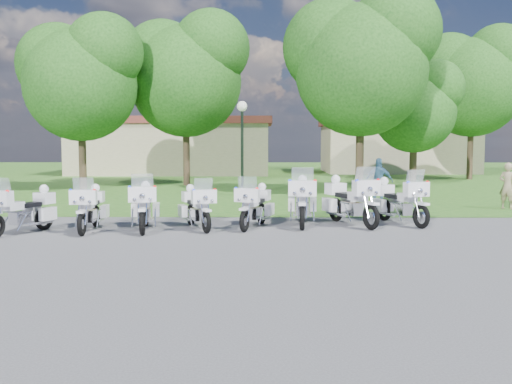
{
  "coord_description": "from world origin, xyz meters",
  "views": [
    {
      "loc": [
        0.72,
        -14.49,
        2.32
      ],
      "look_at": [
        0.5,
        1.2,
        0.95
      ],
      "focal_mm": 40.0,
      "sensor_mm": 36.0,
      "label": 1
    }
  ],
  "objects_px": {
    "motorcycle_5": "(302,200)",
    "bystander_a": "(508,186)",
    "motorcycle_4": "(255,206)",
    "motorcycle_6": "(350,200)",
    "bystander_c": "(379,182)",
    "motorcycle_1": "(90,208)",
    "motorcycle_2": "(144,206)",
    "motorcycle_3": "(197,207)",
    "motorcycle_7": "(399,201)",
    "lamp_post": "(242,124)",
    "motorcycle_0": "(24,210)"
  },
  "relations": [
    {
      "from": "motorcycle_2",
      "to": "bystander_c",
      "type": "relative_size",
      "value": 1.32
    },
    {
      "from": "motorcycle_2",
      "to": "bystander_c",
      "type": "xyz_separation_m",
      "value": [
        7.46,
        6.28,
        0.22
      ]
    },
    {
      "from": "motorcycle_5",
      "to": "bystander_c",
      "type": "height_order",
      "value": "bystander_c"
    },
    {
      "from": "bystander_a",
      "to": "motorcycle_6",
      "type": "bearing_deg",
      "value": 77.08
    },
    {
      "from": "motorcycle_0",
      "to": "motorcycle_7",
      "type": "height_order",
      "value": "motorcycle_7"
    },
    {
      "from": "motorcycle_5",
      "to": "motorcycle_7",
      "type": "distance_m",
      "value": 2.78
    },
    {
      "from": "bystander_c",
      "to": "motorcycle_0",
      "type": "bearing_deg",
      "value": 47.66
    },
    {
      "from": "motorcycle_2",
      "to": "motorcycle_6",
      "type": "bearing_deg",
      "value": -178.24
    },
    {
      "from": "lamp_post",
      "to": "motorcycle_2",
      "type": "bearing_deg",
      "value": -103.24
    },
    {
      "from": "motorcycle_2",
      "to": "lamp_post",
      "type": "height_order",
      "value": "lamp_post"
    },
    {
      "from": "motorcycle_1",
      "to": "motorcycle_7",
      "type": "distance_m",
      "value": 8.54
    },
    {
      "from": "bystander_a",
      "to": "bystander_c",
      "type": "height_order",
      "value": "bystander_c"
    },
    {
      "from": "motorcycle_1",
      "to": "motorcycle_6",
      "type": "bearing_deg",
      "value": -174.45
    },
    {
      "from": "motorcycle_0",
      "to": "bystander_a",
      "type": "height_order",
      "value": "bystander_a"
    },
    {
      "from": "motorcycle_3",
      "to": "lamp_post",
      "type": "distance_m",
      "value": 9.64
    },
    {
      "from": "motorcycle_2",
      "to": "bystander_a",
      "type": "relative_size",
      "value": 1.41
    },
    {
      "from": "motorcycle_2",
      "to": "motorcycle_0",
      "type": "bearing_deg",
      "value": 4.17
    },
    {
      "from": "bystander_c",
      "to": "motorcycle_1",
      "type": "bearing_deg",
      "value": 49.9
    },
    {
      "from": "motorcycle_2",
      "to": "motorcycle_7",
      "type": "distance_m",
      "value": 7.13
    },
    {
      "from": "motorcycle_0",
      "to": "motorcycle_2",
      "type": "relative_size",
      "value": 0.9
    },
    {
      "from": "motorcycle_1",
      "to": "motorcycle_7",
      "type": "relative_size",
      "value": 0.97
    },
    {
      "from": "motorcycle_2",
      "to": "motorcycle_6",
      "type": "xyz_separation_m",
      "value": [
        5.59,
        1.02,
        0.06
      ]
    },
    {
      "from": "motorcycle_0",
      "to": "motorcycle_7",
      "type": "xyz_separation_m",
      "value": [
        9.96,
        1.91,
        0.05
      ]
    },
    {
      "from": "motorcycle_6",
      "to": "bystander_c",
      "type": "bearing_deg",
      "value": -133.67
    },
    {
      "from": "motorcycle_3",
      "to": "motorcycle_4",
      "type": "relative_size",
      "value": 0.95
    },
    {
      "from": "motorcycle_6",
      "to": "motorcycle_2",
      "type": "bearing_deg",
      "value": -13.78
    },
    {
      "from": "lamp_post",
      "to": "bystander_c",
      "type": "relative_size",
      "value": 2.36
    },
    {
      "from": "motorcycle_4",
      "to": "bystander_c",
      "type": "xyz_separation_m",
      "value": [
        4.54,
        5.79,
        0.26
      ]
    },
    {
      "from": "bystander_a",
      "to": "motorcycle_5",
      "type": "bearing_deg",
      "value": 72.13
    },
    {
      "from": "motorcycle_7",
      "to": "lamp_post",
      "type": "relative_size",
      "value": 0.54
    },
    {
      "from": "motorcycle_3",
      "to": "bystander_a",
      "type": "xyz_separation_m",
      "value": [
        10.26,
        4.62,
        0.22
      ]
    },
    {
      "from": "motorcycle_4",
      "to": "motorcycle_7",
      "type": "relative_size",
      "value": 0.94
    },
    {
      "from": "motorcycle_4",
      "to": "motorcycle_7",
      "type": "height_order",
      "value": "motorcycle_7"
    },
    {
      "from": "motorcycle_2",
      "to": "lamp_post",
      "type": "distance_m",
      "value": 10.06
    },
    {
      "from": "motorcycle_2",
      "to": "motorcycle_3",
      "type": "xyz_separation_m",
      "value": [
        1.37,
        0.23,
        -0.05
      ]
    },
    {
      "from": "motorcycle_5",
      "to": "motorcycle_3",
      "type": "bearing_deg",
      "value": 19.12
    },
    {
      "from": "motorcycle_0",
      "to": "motorcycle_2",
      "type": "height_order",
      "value": "motorcycle_2"
    },
    {
      "from": "motorcycle_4",
      "to": "motorcycle_6",
      "type": "relative_size",
      "value": 0.89
    },
    {
      "from": "motorcycle_3",
      "to": "motorcycle_1",
      "type": "bearing_deg",
      "value": -14.52
    },
    {
      "from": "motorcycle_5",
      "to": "bystander_a",
      "type": "relative_size",
      "value": 1.53
    },
    {
      "from": "motorcycle_0",
      "to": "bystander_c",
      "type": "bearing_deg",
      "value": -121.78
    },
    {
      "from": "motorcycle_4",
      "to": "lamp_post",
      "type": "height_order",
      "value": "lamp_post"
    },
    {
      "from": "motorcycle_1",
      "to": "motorcycle_2",
      "type": "bearing_deg",
      "value": -177.68
    },
    {
      "from": "motorcycle_3",
      "to": "motorcycle_5",
      "type": "height_order",
      "value": "motorcycle_5"
    },
    {
      "from": "motorcycle_2",
      "to": "motorcycle_3",
      "type": "relative_size",
      "value": 1.15
    },
    {
      "from": "motorcycle_6",
      "to": "bystander_a",
      "type": "height_order",
      "value": "motorcycle_6"
    },
    {
      "from": "motorcycle_1",
      "to": "bystander_c",
      "type": "distance_m",
      "value": 10.95
    },
    {
      "from": "motorcycle_0",
      "to": "motorcycle_2",
      "type": "distance_m",
      "value": 3.0
    },
    {
      "from": "motorcycle_4",
      "to": "motorcycle_5",
      "type": "distance_m",
      "value": 1.43
    },
    {
      "from": "motorcycle_1",
      "to": "bystander_c",
      "type": "bearing_deg",
      "value": -147.99
    }
  ]
}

